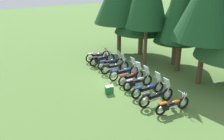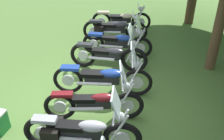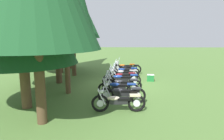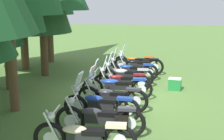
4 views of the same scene
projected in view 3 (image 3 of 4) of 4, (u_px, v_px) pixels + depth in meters
ground_plane at (124, 85)px, 12.64m from camera, size 80.00×80.00×0.00m
motorcycle_0 at (118, 101)px, 8.09m from camera, size 0.74×2.26×1.02m
motorcycle_1 at (123, 94)px, 9.09m from camera, size 0.62×2.26×1.04m
motorcycle_2 at (118, 88)px, 10.15m from camera, size 0.60×2.22×1.37m
motorcycle_3 at (121, 84)px, 10.98m from camera, size 0.73×2.25×1.39m
motorcycle_4 at (121, 79)px, 12.18m from camera, size 0.72×2.44×1.38m
motorcycle_5 at (122, 76)px, 13.08m from camera, size 0.70×2.14×1.35m
motorcycle_6 at (124, 74)px, 13.93m from camera, size 0.71×2.21×1.37m
motorcycle_7 at (124, 71)px, 15.04m from camera, size 0.62×2.33×1.37m
motorcycle_8 at (127, 68)px, 16.05m from camera, size 0.64×2.37×1.40m
motorcycle_9 at (125, 67)px, 17.13m from camera, size 0.69×2.16×1.00m
pine_tree_1 at (19, 3)px, 7.88m from camera, size 4.60×4.60×6.92m
pine_tree_3 at (37, 19)px, 11.37m from camera, size 3.50×3.50×6.37m
pine_tree_5 at (72, 7)px, 14.61m from camera, size 4.15×4.15×7.60m
pine_tree_6 at (57, 2)px, 15.69m from camera, size 4.74×4.74×9.82m
pine_tree_7 at (70, 5)px, 17.90m from camera, size 2.89×2.89×9.33m
picnic_cooler at (151, 78)px, 13.58m from camera, size 0.40×0.53×0.47m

